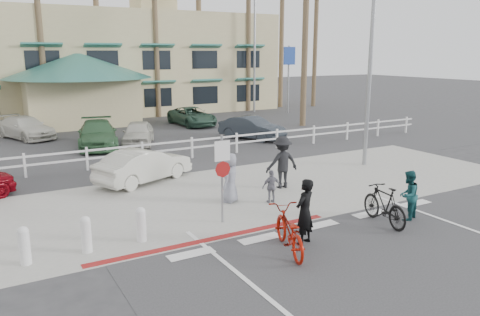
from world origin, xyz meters
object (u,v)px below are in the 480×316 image
bike_red (289,231)px  bike_black (384,205)px  car_white_sedan (144,165)px  sign_post (222,175)px

bike_red → bike_black: (3.53, 0.24, 0.02)m
bike_red → bike_black: 3.53m
bike_black → car_white_sedan: bearing=-50.3°
bike_black → car_white_sedan: size_ratio=0.49×
bike_red → bike_black: size_ratio=1.10×
sign_post → bike_black: bearing=-31.0°
sign_post → car_white_sedan: bearing=96.0°
sign_post → bike_red: sign_post is taller
sign_post → bike_red: size_ratio=1.37×
sign_post → bike_black: (4.01, -2.41, -0.87)m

